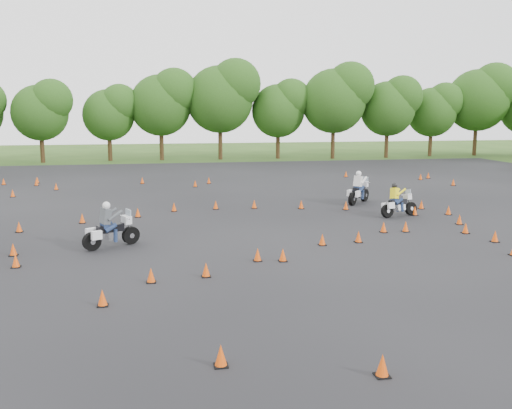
# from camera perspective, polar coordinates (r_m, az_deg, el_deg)

# --- Properties ---
(ground) EXTENTS (140.00, 140.00, 0.00)m
(ground) POSITION_cam_1_polar(r_m,az_deg,el_deg) (21.45, 1.91, -4.91)
(ground) COLOR #2D5119
(ground) RESTS_ON ground
(asphalt_pad) EXTENTS (62.00, 62.00, 0.00)m
(asphalt_pad) POSITION_cam_1_polar(r_m,az_deg,el_deg) (27.20, -0.75, -1.79)
(asphalt_pad) COLOR black
(asphalt_pad) RESTS_ON ground
(treeline) EXTENTS (87.02, 32.51, 11.04)m
(treeline) POSITION_cam_1_polar(r_m,az_deg,el_deg) (56.07, -2.46, 8.90)
(treeline) COLOR #234814
(treeline) RESTS_ON ground
(traffic_cones) EXTENTS (36.46, 33.47, 0.45)m
(traffic_cones) POSITION_cam_1_polar(r_m,az_deg,el_deg) (26.70, -0.71, -1.52)
(traffic_cones) COLOR #DD4809
(traffic_cones) RESTS_ON asphalt_pad
(rider_grey) EXTENTS (2.41, 1.86, 1.83)m
(rider_grey) POSITION_cam_1_polar(r_m,az_deg,el_deg) (22.88, -14.31, -1.92)
(rider_grey) COLOR #44494D
(rider_grey) RESTS_ON ground
(rider_yellow) EXTENTS (2.30, 1.31, 1.70)m
(rider_yellow) POSITION_cam_1_polar(r_m,az_deg,el_deg) (29.40, 14.23, 0.45)
(rider_yellow) COLOR yellow
(rider_yellow) RESTS_ON ground
(rider_white) EXTENTS (2.23, 2.27, 1.88)m
(rider_white) POSITION_cam_1_polar(r_m,az_deg,el_deg) (33.10, 10.24, 1.74)
(rider_white) COLOR silver
(rider_white) RESTS_ON ground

